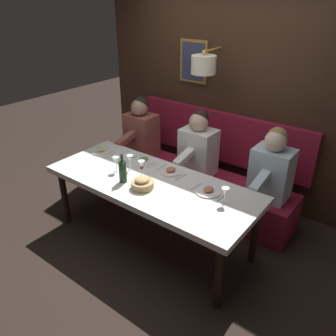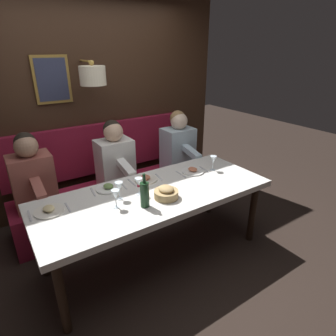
{
  "view_description": "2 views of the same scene",
  "coord_description": "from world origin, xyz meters",
  "px_view_note": "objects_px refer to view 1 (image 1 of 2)",
  "views": [
    {
      "loc": [
        -2.23,
        -1.92,
        2.41
      ],
      "look_at": [
        0.05,
        -0.18,
        0.92
      ],
      "focal_mm": 36.13,
      "sensor_mm": 36.0,
      "label": 1
    },
    {
      "loc": [
        -2.01,
        1.19,
        1.98
      ],
      "look_at": [
        0.05,
        -0.18,
        0.92
      ],
      "focal_mm": 30.18,
      "sensor_mm": 36.0,
      "label": 2
    }
  ],
  "objects_px": {
    "diner_nearest": "(272,167)",
    "wine_glass_0": "(130,159)",
    "dining_table": "(151,187)",
    "wine_glass_1": "(116,161)",
    "bread_bowl": "(142,183)",
    "diner_middle": "(141,129)",
    "wine_glass_2": "(142,165)",
    "diner_near": "(198,145)",
    "wine_bottle": "(123,171)",
    "wine_glass_3": "(225,193)"
  },
  "relations": [
    {
      "from": "diner_nearest",
      "to": "wine_glass_0",
      "type": "relative_size",
      "value": 4.82
    },
    {
      "from": "diner_nearest",
      "to": "dining_table",
      "type": "bearing_deg",
      "value": 134.66
    },
    {
      "from": "wine_glass_1",
      "to": "bread_bowl",
      "type": "distance_m",
      "value": 0.46
    },
    {
      "from": "dining_table",
      "to": "diner_middle",
      "type": "distance_m",
      "value": 1.27
    },
    {
      "from": "wine_glass_2",
      "to": "diner_near",
      "type": "bearing_deg",
      "value": -9.28
    },
    {
      "from": "wine_bottle",
      "to": "wine_glass_0",
      "type": "bearing_deg",
      "value": 27.8
    },
    {
      "from": "wine_bottle",
      "to": "wine_glass_2",
      "type": "bearing_deg",
      "value": -15.33
    },
    {
      "from": "wine_glass_2",
      "to": "wine_bottle",
      "type": "height_order",
      "value": "wine_bottle"
    },
    {
      "from": "wine_bottle",
      "to": "dining_table",
      "type": "bearing_deg",
      "value": -49.6
    },
    {
      "from": "dining_table",
      "to": "wine_glass_0",
      "type": "xyz_separation_m",
      "value": [
        0.06,
        0.33,
        0.18
      ]
    },
    {
      "from": "diner_nearest",
      "to": "bread_bowl",
      "type": "bearing_deg",
      "value": 139.91
    },
    {
      "from": "wine_glass_0",
      "to": "bread_bowl",
      "type": "bearing_deg",
      "value": -120.7
    },
    {
      "from": "wine_glass_0",
      "to": "wine_glass_3",
      "type": "height_order",
      "value": "same"
    },
    {
      "from": "wine_bottle",
      "to": "wine_glass_1",
      "type": "bearing_deg",
      "value": 60.58
    },
    {
      "from": "dining_table",
      "to": "wine_bottle",
      "type": "relative_size",
      "value": 7.36
    },
    {
      "from": "diner_near",
      "to": "wine_bottle",
      "type": "xyz_separation_m",
      "value": [
        -1.06,
        0.2,
        0.04
      ]
    },
    {
      "from": "diner_middle",
      "to": "wine_glass_0",
      "type": "xyz_separation_m",
      "value": [
        -0.82,
        -0.57,
        0.04
      ]
    },
    {
      "from": "wine_glass_0",
      "to": "wine_glass_1",
      "type": "xyz_separation_m",
      "value": [
        -0.12,
        0.09,
        0.0
      ]
    },
    {
      "from": "diner_near",
      "to": "diner_nearest",
      "type": "bearing_deg",
      "value": -90.0
    },
    {
      "from": "wine_glass_2",
      "to": "wine_glass_3",
      "type": "distance_m",
      "value": 0.94
    },
    {
      "from": "wine_glass_3",
      "to": "diner_near",
      "type": "bearing_deg",
      "value": 44.8
    },
    {
      "from": "diner_near",
      "to": "bread_bowl",
      "type": "distance_m",
      "value": 1.04
    },
    {
      "from": "diner_near",
      "to": "wine_bottle",
      "type": "bearing_deg",
      "value": 169.48
    },
    {
      "from": "diner_nearest",
      "to": "wine_glass_3",
      "type": "bearing_deg",
      "value": 172.31
    },
    {
      "from": "diner_nearest",
      "to": "diner_middle",
      "type": "height_order",
      "value": "same"
    },
    {
      "from": "wine_glass_0",
      "to": "wine_bottle",
      "type": "xyz_separation_m",
      "value": [
        -0.24,
        -0.12,
        -0.0
      ]
    },
    {
      "from": "diner_middle",
      "to": "wine_glass_3",
      "type": "relative_size",
      "value": 4.82
    },
    {
      "from": "diner_middle",
      "to": "wine_glass_1",
      "type": "xyz_separation_m",
      "value": [
        -0.94,
        -0.49,
        0.04
      ]
    },
    {
      "from": "dining_table",
      "to": "bread_bowl",
      "type": "distance_m",
      "value": 0.19
    },
    {
      "from": "diner_near",
      "to": "diner_middle",
      "type": "xyz_separation_m",
      "value": [
        0.0,
        0.9,
        0.0
      ]
    },
    {
      "from": "bread_bowl",
      "to": "wine_glass_1",
      "type": "bearing_deg",
      "value": 78.08
    },
    {
      "from": "diner_nearest",
      "to": "wine_glass_1",
      "type": "bearing_deg",
      "value": 125.68
    },
    {
      "from": "wine_glass_3",
      "to": "wine_glass_2",
      "type": "bearing_deg",
      "value": 92.78
    },
    {
      "from": "wine_glass_2",
      "to": "wine_glass_3",
      "type": "bearing_deg",
      "value": -87.22
    },
    {
      "from": "diner_nearest",
      "to": "wine_glass_3",
      "type": "height_order",
      "value": "diner_nearest"
    },
    {
      "from": "dining_table",
      "to": "wine_glass_0",
      "type": "relative_size",
      "value": 13.46
    },
    {
      "from": "dining_table",
      "to": "wine_glass_1",
      "type": "relative_size",
      "value": 13.46
    },
    {
      "from": "wine_glass_1",
      "to": "wine_glass_3",
      "type": "distance_m",
      "value": 1.21
    },
    {
      "from": "wine_glass_2",
      "to": "wine_glass_3",
      "type": "relative_size",
      "value": 1.0
    },
    {
      "from": "dining_table",
      "to": "wine_glass_0",
      "type": "height_order",
      "value": "wine_glass_0"
    },
    {
      "from": "dining_table",
      "to": "wine_bottle",
      "type": "distance_m",
      "value": 0.33
    },
    {
      "from": "diner_middle",
      "to": "wine_glass_1",
      "type": "bearing_deg",
      "value": -152.55
    },
    {
      "from": "diner_middle",
      "to": "bread_bowl",
      "type": "distance_m",
      "value": 1.39
    },
    {
      "from": "diner_middle",
      "to": "diner_nearest",
      "type": "bearing_deg",
      "value": -90.0
    },
    {
      "from": "wine_glass_2",
      "to": "wine_glass_1",
      "type": "bearing_deg",
      "value": 109.41
    },
    {
      "from": "wine_glass_3",
      "to": "wine_glass_1",
      "type": "bearing_deg",
      "value": 96.63
    },
    {
      "from": "dining_table",
      "to": "wine_glass_2",
      "type": "height_order",
      "value": "wine_glass_2"
    },
    {
      "from": "dining_table",
      "to": "wine_glass_0",
      "type": "bearing_deg",
      "value": 80.05
    },
    {
      "from": "diner_near",
      "to": "bread_bowl",
      "type": "xyz_separation_m",
      "value": [
        -1.03,
        -0.03,
        -0.03
      ]
    },
    {
      "from": "wine_bottle",
      "to": "diner_nearest",
      "type": "bearing_deg",
      "value": -46.1
    }
  ]
}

